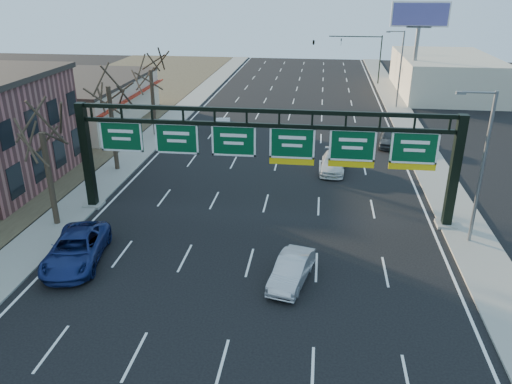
# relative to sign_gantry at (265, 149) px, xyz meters

# --- Properties ---
(ground) EXTENTS (160.00, 160.00, 0.00)m
(ground) POSITION_rel_sign_gantry_xyz_m (-0.16, -8.00, -4.63)
(ground) COLOR black
(ground) RESTS_ON ground
(sidewalk_left) EXTENTS (3.00, 120.00, 0.12)m
(sidewalk_left) POSITION_rel_sign_gantry_xyz_m (-12.96, 12.00, -4.57)
(sidewalk_left) COLOR gray
(sidewalk_left) RESTS_ON ground
(sidewalk_right) EXTENTS (3.00, 120.00, 0.12)m
(sidewalk_right) POSITION_rel_sign_gantry_xyz_m (12.64, 12.00, -4.57)
(sidewalk_right) COLOR gray
(sidewalk_right) RESTS_ON ground
(dirt_strip_left) EXTENTS (21.00, 120.00, 0.06)m
(dirt_strip_left) POSITION_rel_sign_gantry_xyz_m (-25.16, 12.00, -4.60)
(dirt_strip_left) COLOR #473D2B
(dirt_strip_left) RESTS_ON ground
(lane_markings) EXTENTS (21.60, 120.00, 0.01)m
(lane_markings) POSITION_rel_sign_gantry_xyz_m (-0.16, 12.00, -4.62)
(lane_markings) COLOR white
(lane_markings) RESTS_ON ground
(sign_gantry) EXTENTS (24.60, 1.20, 7.20)m
(sign_gantry) POSITION_rel_sign_gantry_xyz_m (0.00, 0.00, 0.00)
(sign_gantry) COLOR black
(sign_gantry) RESTS_ON ground
(cream_strip) EXTENTS (10.90, 18.40, 4.70)m
(cream_strip) POSITION_rel_sign_gantry_xyz_m (-21.64, 21.00, -2.27)
(cream_strip) COLOR #BCAF9C
(cream_strip) RESTS_ON ground
(building_right_distant) EXTENTS (12.00, 20.00, 5.00)m
(building_right_distant) POSITION_rel_sign_gantry_xyz_m (19.84, 42.00, -2.13)
(building_right_distant) COLOR #BCAF9C
(building_right_distant) RESTS_ON ground
(tree_gantry) EXTENTS (3.60, 3.60, 8.48)m
(tree_gantry) POSITION_rel_sign_gantry_xyz_m (-12.96, -3.00, 2.48)
(tree_gantry) COLOR #2D2119
(tree_gantry) RESTS_ON sidewalk_left
(tree_mid) EXTENTS (3.60, 3.60, 9.24)m
(tree_mid) POSITION_rel_sign_gantry_xyz_m (-12.96, 7.00, 3.23)
(tree_mid) COLOR #2D2119
(tree_mid) RESTS_ON sidewalk_left
(tree_far) EXTENTS (3.60, 3.60, 8.86)m
(tree_far) POSITION_rel_sign_gantry_xyz_m (-12.96, 17.00, 2.86)
(tree_far) COLOR #2D2119
(tree_far) RESTS_ON sidewalk_left
(streetlight_near) EXTENTS (2.15, 0.22, 9.00)m
(streetlight_near) POSITION_rel_sign_gantry_xyz_m (12.31, -2.00, 0.45)
(streetlight_near) COLOR slate
(streetlight_near) RESTS_ON sidewalk_right
(streetlight_far) EXTENTS (2.15, 0.22, 9.00)m
(streetlight_far) POSITION_rel_sign_gantry_xyz_m (12.31, 32.00, 0.45)
(streetlight_far) COLOR slate
(streetlight_far) RESTS_ON sidewalk_right
(billboard_right) EXTENTS (7.00, 0.50, 12.00)m
(billboard_right) POSITION_rel_sign_gantry_xyz_m (14.84, 36.98, 4.43)
(billboard_right) COLOR slate
(billboard_right) RESTS_ON ground
(traffic_signal_mast) EXTENTS (10.16, 0.54, 7.00)m
(traffic_signal_mast) POSITION_rel_sign_gantry_xyz_m (5.53, 47.00, 0.87)
(traffic_signal_mast) COLOR black
(traffic_signal_mast) RESTS_ON ground
(car_blue_suv) EXTENTS (3.67, 6.23, 1.63)m
(car_blue_suv) POSITION_rel_sign_gantry_xyz_m (-9.58, -7.18, -3.82)
(car_blue_suv) COLOR navy
(car_blue_suv) RESTS_ON ground
(car_silver_sedan) EXTENTS (2.36, 4.45, 1.40)m
(car_silver_sedan) POSITION_rel_sign_gantry_xyz_m (2.25, -7.63, -3.93)
(car_silver_sedan) COLOR #ACABB0
(car_silver_sedan) RESTS_ON ground
(car_white_wagon) EXTENTS (2.25, 4.87, 1.38)m
(car_white_wagon) POSITION_rel_sign_gantry_xyz_m (4.53, 9.03, -3.94)
(car_white_wagon) COLOR silver
(car_white_wagon) RESTS_ON ground
(car_grey_far) EXTENTS (2.42, 4.76, 1.55)m
(car_grey_far) POSITION_rel_sign_gantry_xyz_m (9.85, 16.55, -3.85)
(car_grey_far) COLOR #383A3C
(car_grey_far) RESTS_ON ground
(car_silver_distant) EXTENTS (2.23, 4.40, 1.38)m
(car_silver_distant) POSITION_rel_sign_gantry_xyz_m (-6.40, 18.73, -3.94)
(car_silver_distant) COLOR #ACACB1
(car_silver_distant) RESTS_ON ground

